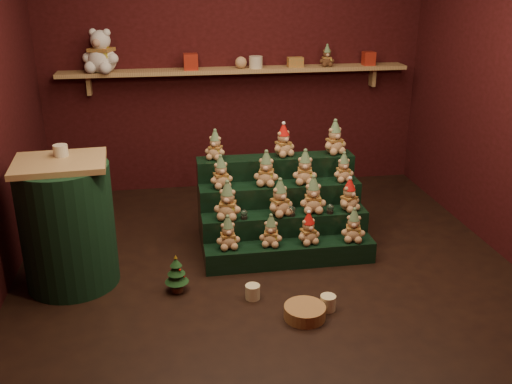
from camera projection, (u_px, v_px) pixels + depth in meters
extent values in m
plane|color=black|center=(268.00, 269.00, 4.63)|extent=(4.00, 4.00, 0.00)
cube|color=black|center=(234.00, 58.00, 6.00)|extent=(4.00, 0.10, 2.80)
cube|color=black|center=(364.00, 206.00, 2.23)|extent=(4.00, 0.10, 2.80)
cube|color=tan|center=(237.00, 70.00, 5.88)|extent=(3.60, 0.26, 0.04)
cube|color=tan|center=(89.00, 85.00, 5.76)|extent=(0.04, 0.12, 0.20)
cube|color=tan|center=(372.00, 77.00, 6.21)|extent=(0.04, 0.12, 0.20)
cube|color=black|center=(290.00, 254.00, 4.67)|extent=(1.40, 0.22, 0.18)
cube|color=black|center=(285.00, 233.00, 4.84)|extent=(1.40, 0.22, 0.36)
cube|color=black|center=(280.00, 213.00, 5.01)|extent=(1.40, 0.22, 0.54)
cube|color=black|center=(275.00, 194.00, 5.18)|extent=(1.40, 0.22, 0.72)
cylinder|color=black|center=(244.00, 218.00, 4.67)|extent=(0.05, 0.05, 0.02)
sphere|color=white|center=(244.00, 213.00, 4.65)|extent=(0.06, 0.06, 0.06)
cylinder|color=black|center=(291.00, 214.00, 4.72)|extent=(0.06, 0.06, 0.02)
sphere|color=white|center=(292.00, 210.00, 4.71)|extent=(0.07, 0.07, 0.07)
cylinder|color=black|center=(330.00, 212.00, 4.77)|extent=(0.06, 0.06, 0.02)
sphere|color=white|center=(330.00, 208.00, 4.76)|extent=(0.06, 0.06, 0.06)
cube|color=tan|center=(59.00, 163.00, 4.08)|extent=(0.68, 0.58, 0.04)
cylinder|color=black|center=(68.00, 226.00, 4.27)|extent=(0.69, 0.69, 0.95)
cylinder|color=beige|center=(61.00, 150.00, 4.15)|extent=(0.11, 0.11, 0.08)
cylinder|color=#4C2B1B|center=(177.00, 288.00, 4.30)|extent=(0.09, 0.09, 0.04)
cone|color=#153B17|center=(177.00, 276.00, 4.26)|extent=(0.18, 0.18, 0.09)
cone|color=#153B17|center=(176.00, 269.00, 4.24)|extent=(0.13, 0.13, 0.08)
cone|color=#153B17|center=(176.00, 262.00, 4.22)|extent=(0.09, 0.09, 0.06)
cone|color=gold|center=(175.00, 257.00, 4.20)|extent=(0.03, 0.03, 0.03)
cylinder|color=beige|center=(253.00, 292.00, 4.19)|extent=(0.11, 0.11, 0.11)
cylinder|color=beige|center=(328.00, 303.00, 4.05)|extent=(0.11, 0.11, 0.11)
cylinder|color=#A47842|center=(305.00, 312.00, 3.96)|extent=(0.39, 0.39, 0.09)
cube|color=#AE2C1A|center=(191.00, 62.00, 5.75)|extent=(0.14, 0.14, 0.16)
cylinder|color=beige|center=(256.00, 62.00, 5.86)|extent=(0.14, 0.14, 0.12)
cube|color=#AE2C1A|center=(369.00, 58.00, 6.03)|extent=(0.12, 0.12, 0.14)
sphere|color=tan|center=(241.00, 62.00, 5.83)|extent=(0.12, 0.12, 0.12)
cube|color=#C85B1C|center=(295.00, 62.00, 5.92)|extent=(0.16, 0.10, 0.10)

